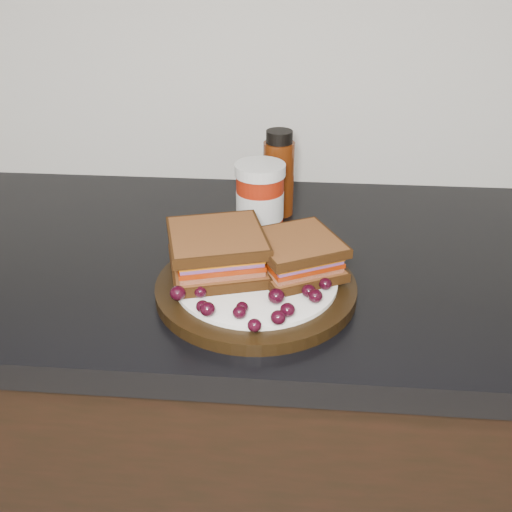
{
  "coord_description": "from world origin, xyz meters",
  "views": [
    {
      "loc": [
        0.17,
        0.91,
        1.34
      ],
      "look_at": [
        0.11,
        1.58,
        0.96
      ],
      "focal_mm": 40.0,
      "sensor_mm": 36.0,
      "label": 1
    }
  ],
  "objects_px": {
    "condiment_jar": "(260,199)",
    "plate": "(256,288)",
    "sandwich_left": "(217,252)",
    "oil_bottle": "(279,173)"
  },
  "relations": [
    {
      "from": "condiment_jar",
      "to": "plate",
      "type": "bearing_deg",
      "value": -87.16
    },
    {
      "from": "plate",
      "to": "sandwich_left",
      "type": "distance_m",
      "value": 0.07
    },
    {
      "from": "condiment_jar",
      "to": "oil_bottle",
      "type": "distance_m",
      "value": 0.09
    },
    {
      "from": "sandwich_left",
      "to": "condiment_jar",
      "type": "bearing_deg",
      "value": 58.72
    },
    {
      "from": "condiment_jar",
      "to": "sandwich_left",
      "type": "bearing_deg",
      "value": -105.24
    },
    {
      "from": "plate",
      "to": "condiment_jar",
      "type": "bearing_deg",
      "value": 92.84
    },
    {
      "from": "plate",
      "to": "sandwich_left",
      "type": "relative_size",
      "value": 2.15
    },
    {
      "from": "plate",
      "to": "condiment_jar",
      "type": "relative_size",
      "value": 2.31
    },
    {
      "from": "plate",
      "to": "oil_bottle",
      "type": "relative_size",
      "value": 1.84
    },
    {
      "from": "plate",
      "to": "condiment_jar",
      "type": "distance_m",
      "value": 0.2
    }
  ]
}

